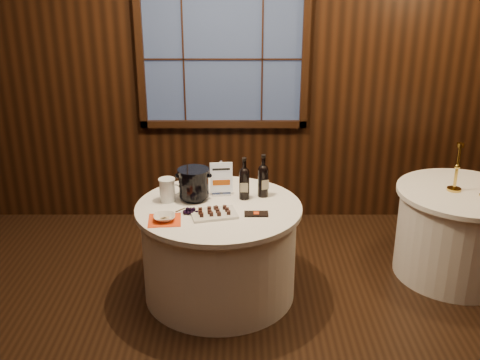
{
  "coord_description": "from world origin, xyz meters",
  "views": [
    {
      "loc": [
        0.17,
        -2.93,
        2.51
      ],
      "look_at": [
        0.16,
        0.9,
        1.02
      ],
      "focal_mm": 42.0,
      "sensor_mm": 36.0,
      "label": 1
    }
  ],
  "objects_px": {
    "sign_stand": "(221,183)",
    "chocolate_plate": "(214,213)",
    "cracker_bowl": "(164,218)",
    "main_table": "(219,250)",
    "port_bottle_left": "(244,181)",
    "glass_pitcher": "(167,190)",
    "side_table": "(458,233)",
    "port_bottle_right": "(263,178)",
    "chocolate_box": "(256,214)",
    "grape_bunch": "(191,211)",
    "brass_candlestick": "(456,174)",
    "ice_bucket": "(194,184)"
  },
  "relations": [
    {
      "from": "sign_stand",
      "to": "chocolate_plate",
      "type": "height_order",
      "value": "sign_stand"
    },
    {
      "from": "cracker_bowl",
      "to": "sign_stand",
      "type": "bearing_deg",
      "value": 50.55
    },
    {
      "from": "main_table",
      "to": "port_bottle_left",
      "type": "relative_size",
      "value": 3.76
    },
    {
      "from": "chocolate_plate",
      "to": "glass_pitcher",
      "type": "xyz_separation_m",
      "value": [
        -0.37,
        0.26,
        0.07
      ]
    },
    {
      "from": "port_bottle_left",
      "to": "cracker_bowl",
      "type": "relative_size",
      "value": 2.18
    },
    {
      "from": "side_table",
      "to": "chocolate_plate",
      "type": "xyz_separation_m",
      "value": [
        -2.03,
        -0.47,
        0.4
      ]
    },
    {
      "from": "main_table",
      "to": "port_bottle_right",
      "type": "bearing_deg",
      "value": 28.72
    },
    {
      "from": "port_bottle_right",
      "to": "chocolate_box",
      "type": "distance_m",
      "value": 0.39
    },
    {
      "from": "grape_bunch",
      "to": "cracker_bowl",
      "type": "bearing_deg",
      "value": -144.95
    },
    {
      "from": "cracker_bowl",
      "to": "port_bottle_left",
      "type": "bearing_deg",
      "value": 34.86
    },
    {
      "from": "chocolate_plate",
      "to": "grape_bunch",
      "type": "xyz_separation_m",
      "value": [
        -0.17,
        0.03,
        0.0
      ]
    },
    {
      "from": "port_bottle_left",
      "to": "main_table",
      "type": "bearing_deg",
      "value": -142.86
    },
    {
      "from": "sign_stand",
      "to": "glass_pitcher",
      "type": "distance_m",
      "value": 0.43
    },
    {
      "from": "sign_stand",
      "to": "cracker_bowl",
      "type": "relative_size",
      "value": 1.84
    },
    {
      "from": "grape_bunch",
      "to": "brass_candlestick",
      "type": "height_order",
      "value": "brass_candlestick"
    },
    {
      "from": "chocolate_plate",
      "to": "grape_bunch",
      "type": "height_order",
      "value": "chocolate_plate"
    },
    {
      "from": "chocolate_plate",
      "to": "chocolate_box",
      "type": "xyz_separation_m",
      "value": [
        0.31,
        0.01,
        -0.01
      ]
    },
    {
      "from": "sign_stand",
      "to": "cracker_bowl",
      "type": "xyz_separation_m",
      "value": [
        -0.4,
        -0.48,
        -0.07
      ]
    },
    {
      "from": "chocolate_box",
      "to": "cracker_bowl",
      "type": "height_order",
      "value": "cracker_bowl"
    },
    {
      "from": "port_bottle_right",
      "to": "chocolate_box",
      "type": "relative_size",
      "value": 1.96
    },
    {
      "from": "glass_pitcher",
      "to": "brass_candlestick",
      "type": "height_order",
      "value": "brass_candlestick"
    },
    {
      "from": "glass_pitcher",
      "to": "cracker_bowl",
      "type": "xyz_separation_m",
      "value": [
        0.02,
        -0.35,
        -0.07
      ]
    },
    {
      "from": "main_table",
      "to": "side_table",
      "type": "relative_size",
      "value": 1.19
    },
    {
      "from": "port_bottle_left",
      "to": "glass_pitcher",
      "type": "height_order",
      "value": "port_bottle_left"
    },
    {
      "from": "sign_stand",
      "to": "port_bottle_left",
      "type": "distance_m",
      "value": 0.2
    },
    {
      "from": "side_table",
      "to": "glass_pitcher",
      "type": "height_order",
      "value": "glass_pitcher"
    },
    {
      "from": "sign_stand",
      "to": "chocolate_plate",
      "type": "bearing_deg",
      "value": -101.68
    },
    {
      "from": "side_table",
      "to": "cracker_bowl",
      "type": "relative_size",
      "value": 6.94
    },
    {
      "from": "sign_stand",
      "to": "cracker_bowl",
      "type": "distance_m",
      "value": 0.63
    },
    {
      "from": "ice_bucket",
      "to": "grape_bunch",
      "type": "distance_m",
      "value": 0.28
    },
    {
      "from": "port_bottle_right",
      "to": "main_table",
      "type": "bearing_deg",
      "value": -174.33
    },
    {
      "from": "sign_stand",
      "to": "port_bottle_right",
      "type": "xyz_separation_m",
      "value": [
        0.33,
        -0.03,
        0.05
      ]
    },
    {
      "from": "cracker_bowl",
      "to": "main_table",
      "type": "bearing_deg",
      "value": 34.74
    },
    {
      "from": "glass_pitcher",
      "to": "main_table",
      "type": "bearing_deg",
      "value": -12.46
    },
    {
      "from": "side_table",
      "to": "chocolate_box",
      "type": "height_order",
      "value": "chocolate_box"
    },
    {
      "from": "port_bottle_right",
      "to": "cracker_bowl",
      "type": "height_order",
      "value": "port_bottle_right"
    },
    {
      "from": "grape_bunch",
      "to": "glass_pitcher",
      "type": "xyz_separation_m",
      "value": [
        -0.2,
        0.23,
        0.07
      ]
    },
    {
      "from": "port_bottle_right",
      "to": "ice_bucket",
      "type": "xyz_separation_m",
      "value": [
        -0.54,
        -0.07,
        -0.02
      ]
    },
    {
      "from": "chocolate_plate",
      "to": "cracker_bowl",
      "type": "distance_m",
      "value": 0.36
    },
    {
      "from": "port_bottle_right",
      "to": "port_bottle_left",
      "type": "bearing_deg",
      "value": 175.89
    },
    {
      "from": "side_table",
      "to": "cracker_bowl",
      "type": "bearing_deg",
      "value": -166.67
    },
    {
      "from": "side_table",
      "to": "grape_bunch",
      "type": "distance_m",
      "value": 2.28
    },
    {
      "from": "side_table",
      "to": "grape_bunch",
      "type": "xyz_separation_m",
      "value": [
        -2.2,
        -0.44,
        0.4
      ]
    },
    {
      "from": "ice_bucket",
      "to": "chocolate_box",
      "type": "xyz_separation_m",
      "value": [
        0.48,
        -0.29,
        -0.13
      ]
    },
    {
      "from": "side_table",
      "to": "sign_stand",
      "type": "relative_size",
      "value": 3.77
    },
    {
      "from": "side_table",
      "to": "ice_bucket",
      "type": "xyz_separation_m",
      "value": [
        -2.2,
        -0.18,
        0.52
      ]
    },
    {
      "from": "chocolate_plate",
      "to": "grape_bunch",
      "type": "bearing_deg",
      "value": 169.32
    },
    {
      "from": "side_table",
      "to": "port_bottle_left",
      "type": "relative_size",
      "value": 3.18
    },
    {
      "from": "side_table",
      "to": "port_bottle_right",
      "type": "xyz_separation_m",
      "value": [
        -1.65,
        -0.11,
        0.53
      ]
    },
    {
      "from": "chocolate_box",
      "to": "cracker_bowl",
      "type": "bearing_deg",
      "value": -172.12
    }
  ]
}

